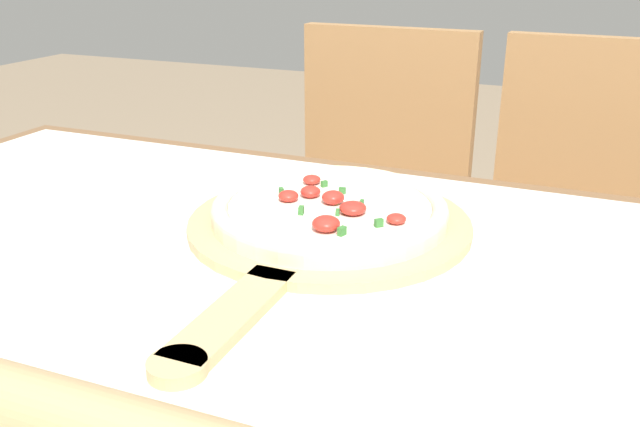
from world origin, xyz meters
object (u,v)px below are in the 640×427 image
pizza (330,209)px  chair_left (370,209)px  rolling_pin (98,426)px  pizza_peel (323,230)px  chair_right (580,240)px

pizza → chair_left: chair_left is taller
rolling_pin → chair_left: bearing=98.4°
chair_left → pizza: bearing=-74.9°
pizza_peel → chair_left: bearing=103.1°
pizza_peel → chair_left: 0.67m
chair_left → chair_right: bearing=1.6°
chair_left → chair_right: (0.43, -0.00, 0.00)m
rolling_pin → pizza_peel: bearing=91.1°
pizza → chair_right: chair_right is taller
chair_left → pizza_peel: bearing=-75.3°
pizza_peel → chair_right: (0.29, 0.62, -0.22)m
pizza → chair_left: size_ratio=0.32×
pizza_peel → pizza: pizza is taller
pizza_peel → rolling_pin: (0.01, -0.41, 0.02)m
rolling_pin → chair_left: 1.06m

